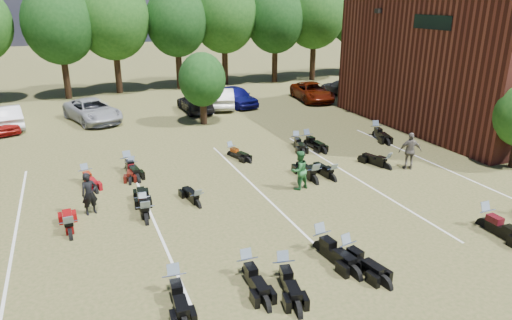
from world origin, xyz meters
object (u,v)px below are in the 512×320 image
motorcycle_3 (320,250)px  motorcycle_7 (71,237)px  car_4 (236,96)px  car_0 (1,123)px  person_black (89,194)px  motorcycle_14 (132,172)px  motorcycle_0 (175,293)px  person_green (299,170)px  person_grey (410,151)px

motorcycle_3 → motorcycle_7: bearing=145.2°
car_4 → motorcycle_7: (-13.13, -17.97, -0.80)m
car_0 → motorcycle_7: (3.72, -16.63, -0.64)m
person_black → motorcycle_14: bearing=45.4°
motorcycle_0 → motorcycle_14: 10.73m
car_0 → person_black: bearing=-92.7°
car_0 → motorcycle_14: bearing=-77.5°
motorcycle_14 → motorcycle_3: bearing=-52.8°
car_0 → motorcycle_7: bearing=-97.2°
person_black → motorcycle_14: 4.78m
car_4 → motorcycle_0: size_ratio=2.01×
car_0 → motorcycle_0: bearing=-92.9°
person_green → motorcycle_7: person_green is taller
motorcycle_3 → motorcycle_14: bearing=109.7°
motorcycle_7 → motorcycle_3: bearing=149.0°
person_black → person_grey: person_grey is taller
car_0 → person_grey: size_ratio=1.92×
person_green → person_grey: bearing=167.5°
person_black → person_green: person_green is taller
motorcycle_7 → motorcycle_14: motorcycle_7 is taller
person_green → motorcycle_0: size_ratio=0.79×
person_green → motorcycle_14: size_ratio=0.90×
car_4 → person_grey: (3.17, -17.05, 0.18)m
person_grey → motorcycle_0: 14.70m
person_green → person_grey: size_ratio=0.94×
car_4 → person_green: 17.48m
car_4 → person_green: size_ratio=2.54×
motorcycle_0 → motorcycle_3: size_ratio=0.93×
car_0 → person_green: (13.61, -15.83, 0.28)m
person_grey → person_black: bearing=19.7°
motorcycle_14 → person_grey: bearing=-9.4°
car_4 → person_grey: person_grey is taller
person_black → motorcycle_3: (7.20, -6.12, -0.88)m
car_4 → person_green: (-3.25, -17.17, 0.12)m
person_black → person_green: bearing=-22.7°
person_grey → car_0: bearing=-15.3°
person_green → motorcycle_0: bearing=24.9°
car_0 → person_black: size_ratio=2.12×
motorcycle_0 → motorcycle_3: bearing=9.0°
car_0 → person_green: bearing=-69.2°
car_4 → car_0: bearing=174.5°
car_4 → motorcycle_3: 22.92m
motorcycle_14 → motorcycle_0: bearing=-80.2°
motorcycle_3 → person_green: bearing=64.3°
car_0 → motorcycle_7: size_ratio=1.67×
motorcycle_0 → car_4: bearing=69.5°
car_0 → motorcycle_3: bearing=-80.5°
car_0 → motorcycle_3: size_ratio=1.50×
person_black → person_grey: 15.46m
car_0 → car_4: (16.85, 1.34, 0.16)m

